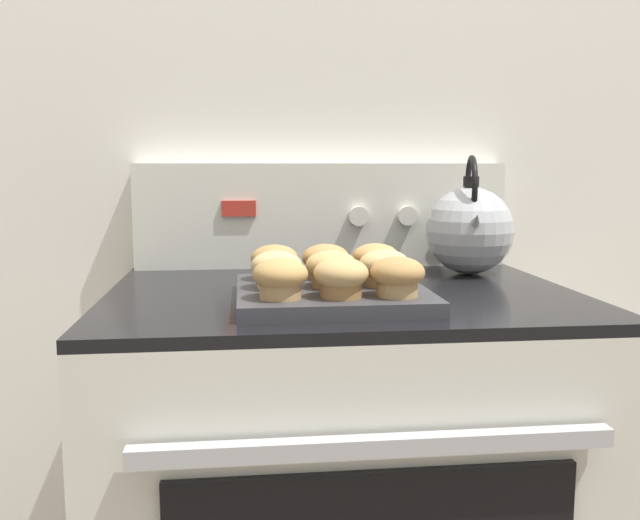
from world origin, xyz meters
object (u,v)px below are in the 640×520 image
muffin_r1_c1 (331,268)px  muffin_r2_c2 (376,260)px  tea_kettle (470,229)px  muffin_r0_c2 (397,276)px  muffin_r1_c2 (384,267)px  muffin_pan (331,294)px  muffin_r0_c1 (341,277)px  muffin_r0_c0 (280,278)px  muffin_r1_c0 (277,269)px  muffin_r2_c1 (326,261)px  muffin_r2_c0 (275,262)px

muffin_r1_c1 → muffin_r2_c2: same height
muffin_r2_c2 → tea_kettle: bearing=35.3°
muffin_r0_c2 → muffin_r1_c2: (-0.00, 0.09, 0.00)m
muffin_pan → muffin_r0_c1: size_ratio=3.68×
muffin_pan → muffin_r0_c1: 0.09m
muffin_r0_c1 → muffin_r0_c0: bearing=178.7°
muffin_r0_c1 → muffin_r1_c2: same height
muffin_r1_c0 → muffin_r2_c1: size_ratio=1.00×
muffin_pan → muffin_r2_c0: muffin_r2_c0 is taller
muffin_r2_c0 → tea_kettle: (0.38, 0.15, 0.04)m
muffin_r0_c1 → tea_kettle: 0.44m
muffin_r2_c1 → muffin_r2_c2: bearing=-1.1°
tea_kettle → muffin_r0_c1: bearing=-133.1°
muffin_r2_c1 → muffin_r1_c2: bearing=-45.8°
muffin_pan → muffin_r0_c0: (-0.08, -0.08, 0.04)m
muffin_r0_c2 → muffin_r2_c1: size_ratio=1.00×
muffin_r2_c0 → muffin_pan: bearing=-45.0°
muffin_r0_c1 → muffin_r1_c0: (-0.09, 0.09, 0.00)m
muffin_r0_c2 → tea_kettle: size_ratio=0.34×
muffin_r0_c1 → muffin_r1_c0: size_ratio=1.00×
muffin_r0_c2 → muffin_r1_c2: 0.09m
muffin_r2_c1 → muffin_pan: bearing=-91.2°
muffin_r0_c2 → muffin_r2_c0: (-0.17, 0.17, 0.00)m
muffin_r2_c2 → tea_kettle: (0.21, 0.15, 0.04)m
muffin_r1_c2 → muffin_r2_c1: (-0.08, 0.08, 0.00)m
muffin_r0_c0 → muffin_r2_c1: bearing=62.9°
muffin_r0_c1 → muffin_r2_c0: bearing=117.4°
muffin_r1_c0 → muffin_r2_c1: (0.09, 0.08, 0.00)m
muffin_r0_c0 → muffin_r0_c1: size_ratio=1.00×
muffin_r2_c0 → muffin_r2_c2: size_ratio=1.00×
muffin_pan → muffin_r1_c0: (-0.08, 0.00, 0.04)m
muffin_r1_c1 → muffin_r0_c0: bearing=-136.0°
muffin_r0_c2 → muffin_r1_c1: (-0.08, 0.08, 0.00)m
muffin_r1_c1 → muffin_r2_c1: size_ratio=1.00×
muffin_r1_c2 → muffin_r2_c1: same height
muffin_r0_c2 → tea_kettle: (0.22, 0.32, 0.04)m
muffin_r0_c1 → muffin_r1_c1: (-0.00, 0.08, 0.00)m
muffin_r0_c2 → muffin_r1_c1: bearing=135.6°
muffin_r1_c1 → muffin_r0_c2: bearing=-44.4°
muffin_r2_c0 → muffin_r2_c1: (0.09, 0.00, 0.00)m
muffin_r1_c0 → muffin_r2_c2: (0.17, 0.08, 0.00)m
muffin_r0_c2 → tea_kettle: 0.39m
muffin_r2_c1 → tea_kettle: (0.30, 0.15, 0.04)m
muffin_r1_c2 → tea_kettle: bearing=47.2°
muffin_pan → muffin_r0_c0: size_ratio=3.68×
muffin_r0_c1 → muffin_r0_c2: 0.08m
muffin_pan → tea_kettle: tea_kettle is taller
muffin_r2_c1 → muffin_r2_c2: (0.08, -0.00, 0.00)m
muffin_r0_c0 → muffin_r1_c2: size_ratio=1.00×
muffin_r0_c2 → muffin_r2_c2: same height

